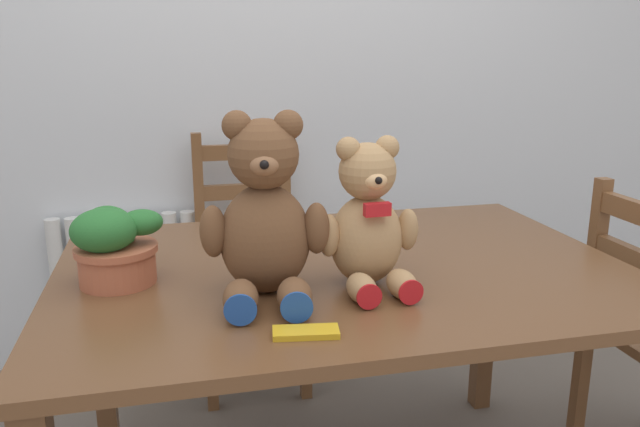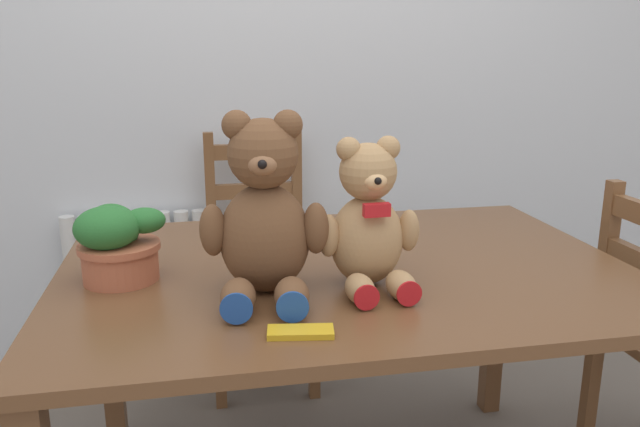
{
  "view_description": "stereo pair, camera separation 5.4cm",
  "coord_description": "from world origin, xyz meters",
  "px_view_note": "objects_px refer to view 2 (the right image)",
  "views": [
    {
      "loc": [
        -0.4,
        -0.94,
        1.29
      ],
      "look_at": [
        -0.09,
        0.37,
        0.93
      ],
      "focal_mm": 35.0,
      "sensor_mm": 36.0,
      "label": 1
    },
    {
      "loc": [
        -0.35,
        -0.95,
        1.29
      ],
      "look_at": [
        -0.09,
        0.37,
        0.93
      ],
      "focal_mm": 35.0,
      "sensor_mm": 36.0,
      "label": 2
    }
  ],
  "objects_px": {
    "wooden_chair_behind": "(259,265)",
    "potted_plant": "(117,242)",
    "chocolate_bar": "(301,332)",
    "teddy_bear_left": "(264,217)",
    "teddy_bear_right": "(369,223)"
  },
  "relations": [
    {
      "from": "wooden_chair_behind",
      "to": "teddy_bear_right",
      "type": "xyz_separation_m",
      "value": [
        0.15,
        -1.04,
        0.45
      ]
    },
    {
      "from": "wooden_chair_behind",
      "to": "teddy_bear_left",
      "type": "distance_m",
      "value": 1.15
    },
    {
      "from": "wooden_chair_behind",
      "to": "teddy_bear_right",
      "type": "height_order",
      "value": "teddy_bear_right"
    },
    {
      "from": "wooden_chair_behind",
      "to": "potted_plant",
      "type": "bearing_deg",
      "value": 65.39
    },
    {
      "from": "wooden_chair_behind",
      "to": "potted_plant",
      "type": "xyz_separation_m",
      "value": [
        -0.41,
        -0.9,
        0.4
      ]
    },
    {
      "from": "teddy_bear_left",
      "to": "chocolate_bar",
      "type": "relative_size",
      "value": 3.2
    },
    {
      "from": "potted_plant",
      "to": "chocolate_bar",
      "type": "relative_size",
      "value": 1.61
    },
    {
      "from": "chocolate_bar",
      "to": "teddy_bear_right",
      "type": "bearing_deg",
      "value": 49.73
    },
    {
      "from": "teddy_bear_left",
      "to": "potted_plant",
      "type": "relative_size",
      "value": 1.99
    },
    {
      "from": "wooden_chair_behind",
      "to": "chocolate_bar",
      "type": "distance_m",
      "value": 1.31
    },
    {
      "from": "teddy_bear_left",
      "to": "chocolate_bar",
      "type": "xyz_separation_m",
      "value": [
        0.04,
        -0.23,
        -0.17
      ]
    },
    {
      "from": "wooden_chair_behind",
      "to": "teddy_bear_right",
      "type": "distance_m",
      "value": 1.15
    },
    {
      "from": "wooden_chair_behind",
      "to": "potted_plant",
      "type": "height_order",
      "value": "wooden_chair_behind"
    },
    {
      "from": "potted_plant",
      "to": "chocolate_bar",
      "type": "distance_m",
      "value": 0.54
    },
    {
      "from": "chocolate_bar",
      "to": "potted_plant",
      "type": "bearing_deg",
      "value": 134.89
    }
  ]
}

